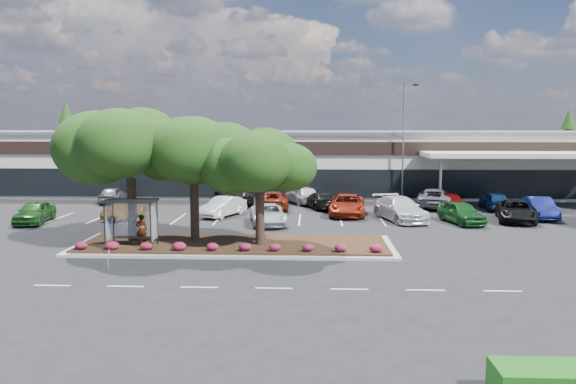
{
  "coord_description": "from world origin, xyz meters",
  "views": [
    {
      "loc": [
        2.41,
        -27.14,
        6.89
      ],
      "look_at": [
        0.85,
        8.83,
        2.6
      ],
      "focal_mm": 35.0,
      "sensor_mm": 36.0,
      "label": 1
    }
  ],
  "objects_px": {
    "survey_stake": "(109,256)",
    "car_1": "(125,209)",
    "light_pole": "(404,150)",
    "car_0": "(35,212)"
  },
  "relations": [
    {
      "from": "light_pole",
      "to": "survey_stake",
      "type": "xyz_separation_m",
      "value": [
        -18.0,
        -24.28,
        -4.15
      ]
    },
    {
      "from": "survey_stake",
      "to": "car_1",
      "type": "distance_m",
      "value": 15.07
    },
    {
      "from": "light_pole",
      "to": "car_0",
      "type": "bearing_deg",
      "value": -156.54
    },
    {
      "from": "car_1",
      "to": "survey_stake",
      "type": "bearing_deg",
      "value": -58.16
    },
    {
      "from": "car_0",
      "to": "light_pole",
      "type": "bearing_deg",
      "value": 16.21
    },
    {
      "from": "survey_stake",
      "to": "car_0",
      "type": "bearing_deg",
      "value": 128.68
    },
    {
      "from": "light_pole",
      "to": "car_1",
      "type": "height_order",
      "value": "light_pole"
    },
    {
      "from": "light_pole",
      "to": "survey_stake",
      "type": "distance_m",
      "value": 30.51
    },
    {
      "from": "light_pole",
      "to": "car_1",
      "type": "xyz_separation_m",
      "value": [
        -22.06,
        -9.76,
        -4.05
      ]
    },
    {
      "from": "car_0",
      "to": "car_1",
      "type": "xyz_separation_m",
      "value": [
        5.72,
        2.29,
        -0.1
      ]
    }
  ]
}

